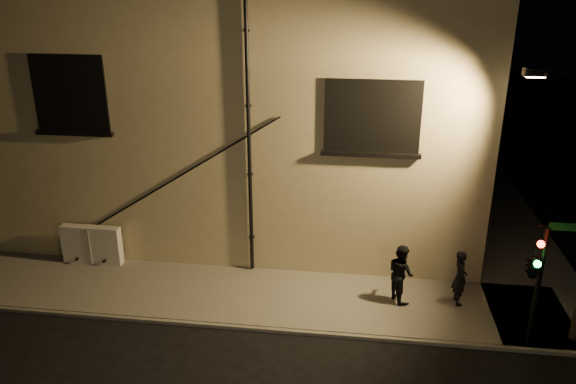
# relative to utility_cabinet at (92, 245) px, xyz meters

# --- Properties ---
(ground) EXTENTS (90.00, 90.00, 0.00)m
(ground) POSITION_rel_utility_cabinet_xyz_m (6.83, -2.70, -0.74)
(ground) COLOR black
(sidewalk) EXTENTS (21.00, 16.00, 0.12)m
(sidewalk) POSITION_rel_utility_cabinet_xyz_m (8.05, 1.69, -0.68)
(sidewalk) COLOR #626058
(sidewalk) RESTS_ON ground
(building) EXTENTS (16.20, 12.23, 8.80)m
(building) POSITION_rel_utility_cabinet_xyz_m (3.83, 6.29, 3.67)
(building) COLOR #C0B28A
(building) RESTS_ON ground
(utility_cabinet) EXTENTS (1.87, 0.31, 1.23)m
(utility_cabinet) POSITION_rel_utility_cabinet_xyz_m (0.00, 0.00, 0.00)
(utility_cabinet) COLOR beige
(utility_cabinet) RESTS_ON sidewalk
(pedestrian_a) EXTENTS (0.46, 0.62, 1.57)m
(pedestrian_a) POSITION_rel_utility_cabinet_xyz_m (10.99, -0.89, 0.17)
(pedestrian_a) COLOR black
(pedestrian_a) RESTS_ON sidewalk
(pedestrian_b) EXTENTS (0.93, 1.01, 1.66)m
(pedestrian_b) POSITION_rel_utility_cabinet_xyz_m (9.40, -0.94, 0.21)
(pedestrian_b) COLOR black
(pedestrian_b) RESTS_ON sidewalk
(traffic_signal) EXTENTS (1.22, 1.86, 3.17)m
(traffic_signal) POSITION_rel_utility_cabinet_xyz_m (12.29, -2.51, 1.51)
(traffic_signal) COLOR black
(traffic_signal) RESTS_ON sidewalk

